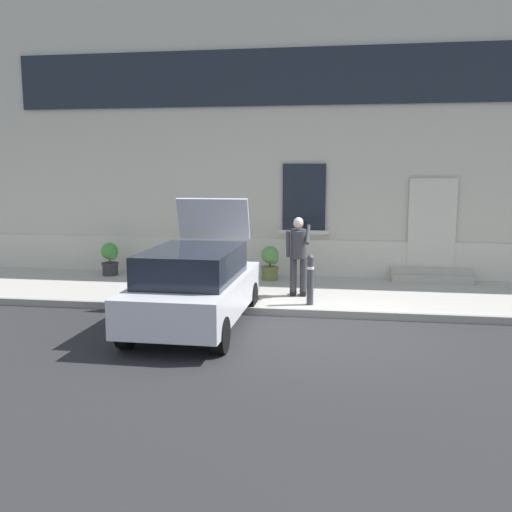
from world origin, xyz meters
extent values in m
plane|color=#232326|center=(0.00, 0.00, 0.00)|extent=(80.00, 80.00, 0.00)
cube|color=#99968E|center=(0.00, 2.80, 0.07)|extent=(24.00, 3.60, 0.15)
cube|color=gray|center=(0.00, 0.94, 0.07)|extent=(24.00, 0.12, 0.15)
cube|color=#B2AD9E|center=(0.00, 5.30, 3.75)|extent=(24.00, 1.40, 7.50)
cube|color=#BCB7A8|center=(0.00, 4.58, 0.55)|extent=(24.00, 0.08, 1.10)
cube|color=black|center=(2.41, 4.57, 1.52)|extent=(1.00, 0.08, 2.10)
cube|color=#BCB7A8|center=(2.41, 4.55, 1.57)|extent=(1.16, 0.06, 2.24)
cube|color=black|center=(-0.79, 4.57, 2.20)|extent=(1.10, 0.06, 1.70)
cube|color=#BCB7A8|center=(-0.79, 4.54, 1.30)|extent=(1.30, 0.12, 0.10)
cube|color=black|center=(0.00, 4.57, 5.20)|extent=(16.80, 0.06, 1.40)
cube|color=#9E998E|center=(2.41, 4.12, 0.23)|extent=(1.94, 0.32, 0.16)
cube|color=#9E998E|center=(2.41, 4.44, 0.31)|extent=(1.94, 0.32, 0.32)
cube|color=#B7B7BF|center=(-2.43, -0.17, 0.62)|extent=(1.79, 4.02, 0.64)
cube|color=black|center=(-2.43, -0.32, 1.22)|extent=(1.57, 2.42, 0.56)
cube|color=black|center=(-2.41, 1.84, 0.40)|extent=(1.66, 0.12, 0.20)
cube|color=yellow|center=(-2.41, 1.84, 0.58)|extent=(0.52, 0.03, 0.12)
cube|color=#B21414|center=(-3.16, 1.85, 0.84)|extent=(0.16, 0.04, 0.18)
cube|color=#B21414|center=(-1.65, 1.83, 0.84)|extent=(0.16, 0.04, 0.18)
cube|color=#B7B7BF|center=(-2.42, 1.28, 1.90)|extent=(1.49, 0.38, 0.87)
cylinder|color=black|center=(-3.24, -1.56, 0.30)|extent=(0.21, 0.60, 0.60)
cylinder|color=black|center=(-1.65, -1.58, 0.30)|extent=(0.21, 0.60, 0.60)
cylinder|color=black|center=(-3.21, 1.24, 0.30)|extent=(0.21, 0.60, 0.60)
cylinder|color=black|center=(-1.62, 1.22, 0.30)|extent=(0.21, 0.60, 0.60)
cylinder|color=#333338|center=(-0.41, 1.35, 0.62)|extent=(0.14, 0.14, 0.95)
sphere|color=#333338|center=(-0.41, 1.35, 1.12)|extent=(0.15, 0.15, 0.15)
cylinder|color=silver|center=(-0.41, 1.35, 0.92)|extent=(0.15, 0.15, 0.06)
cylinder|color=#2D2D33|center=(-0.83, 2.14, 0.60)|extent=(0.15, 0.15, 0.82)
cube|color=black|center=(-0.83, 2.20, 0.20)|extent=(0.12, 0.28, 0.10)
cylinder|color=#2D2D33|center=(-0.61, 2.14, 0.60)|extent=(0.15, 0.15, 0.82)
cube|color=black|center=(-0.61, 2.20, 0.20)|extent=(0.12, 0.28, 0.10)
cylinder|color=#2D2D33|center=(-0.72, 2.09, 1.32)|extent=(0.34, 0.43, 0.66)
sphere|color=tan|center=(-0.72, 2.02, 1.76)|extent=(0.22, 0.22, 0.22)
sphere|color=silver|center=(-0.72, 2.02, 1.79)|extent=(0.21, 0.21, 0.21)
cylinder|color=#2D2D33|center=(-0.94, 2.05, 1.30)|extent=(0.09, 0.17, 0.57)
cylinder|color=#2D2D33|center=(-0.52, 2.05, 1.52)|extent=(0.09, 0.42, 0.41)
cube|color=black|center=(-0.57, 2.00, 1.74)|extent=(0.07, 0.02, 0.15)
cylinder|color=#2D2D30|center=(-5.81, 3.85, 0.32)|extent=(0.40, 0.40, 0.34)
cylinder|color=#2D2D30|center=(-5.81, 3.85, 0.46)|extent=(0.44, 0.44, 0.05)
cylinder|color=#47331E|center=(-5.81, 3.85, 0.61)|extent=(0.04, 0.04, 0.24)
sphere|color=#387F33|center=(-5.81, 3.85, 0.79)|extent=(0.44, 0.44, 0.44)
sphere|color=#387F33|center=(-5.71, 3.80, 0.69)|extent=(0.24, 0.24, 0.24)
cylinder|color=beige|center=(-3.69, 3.89, 0.32)|extent=(0.40, 0.40, 0.34)
cylinder|color=beige|center=(-3.69, 3.89, 0.46)|extent=(0.44, 0.44, 0.05)
cylinder|color=#47331E|center=(-3.69, 3.89, 0.61)|extent=(0.04, 0.04, 0.24)
sphere|color=#4C843D|center=(-3.69, 3.89, 0.79)|extent=(0.44, 0.44, 0.44)
sphere|color=#4C843D|center=(-3.59, 3.84, 0.69)|extent=(0.24, 0.24, 0.24)
cylinder|color=#606B38|center=(-1.57, 3.85, 0.32)|extent=(0.40, 0.40, 0.34)
cylinder|color=#606B38|center=(-1.57, 3.85, 0.46)|extent=(0.44, 0.44, 0.05)
cylinder|color=#47331E|center=(-1.57, 3.85, 0.61)|extent=(0.04, 0.04, 0.24)
sphere|color=#4C843D|center=(-1.57, 3.85, 0.79)|extent=(0.44, 0.44, 0.44)
sphere|color=#4C843D|center=(-1.47, 3.80, 0.69)|extent=(0.24, 0.24, 0.24)
camera|label=1|loc=(0.28, -10.26, 2.94)|focal=40.36mm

